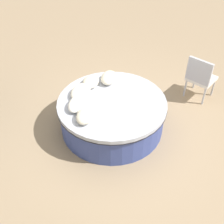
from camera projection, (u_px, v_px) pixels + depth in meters
ground_plane at (112, 127)px, 5.42m from camera, size 16.00×16.00×0.00m
round_bed at (112, 114)px, 5.22m from camera, size 1.99×1.99×0.63m
throw_pillow_0 at (109, 78)px, 5.43m from camera, size 0.45×0.29×0.18m
throw_pillow_1 at (91, 82)px, 5.35m from camera, size 0.43×0.31×0.15m
throw_pillow_2 at (81, 92)px, 5.12m from camera, size 0.53×0.34×0.14m
throw_pillow_3 at (77, 104)px, 4.85m from camera, size 0.48×0.29×0.14m
throw_pillow_4 at (86, 115)px, 4.61m from camera, size 0.44×0.30×0.16m
patio_chair at (200, 76)px, 5.76m from camera, size 0.69×0.70×0.98m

